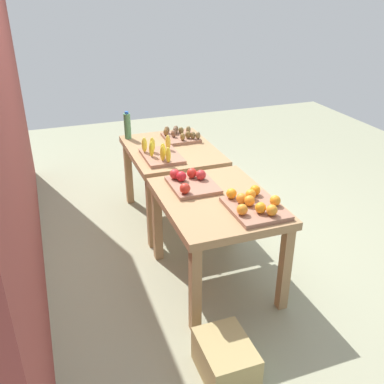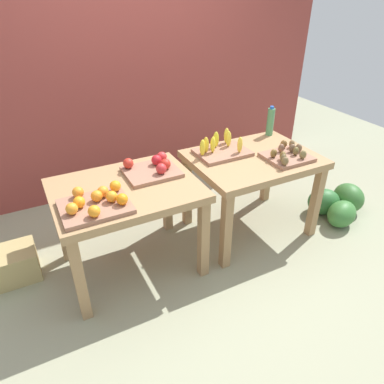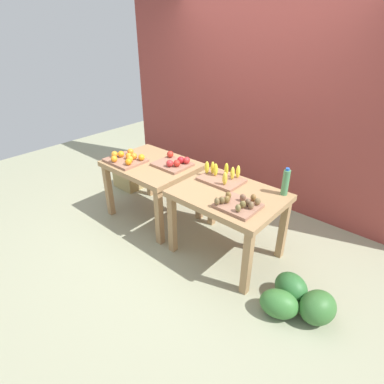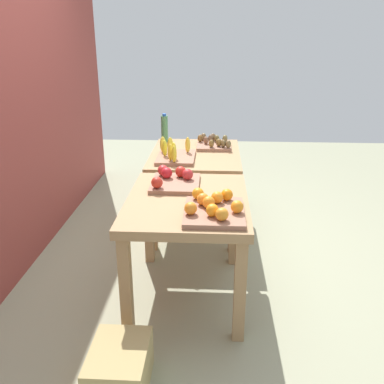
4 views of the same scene
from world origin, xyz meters
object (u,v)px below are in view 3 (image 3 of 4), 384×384
(banana_crate, at_px, (222,177))
(watermelon_pile, at_px, (297,300))
(display_table_left, at_px, (152,171))
(display_table_right, at_px, (228,202))
(water_bottle, at_px, (286,182))
(kiwi_bin, at_px, (238,204))
(cardboard_produce_box, at_px, (129,179))
(orange_bin, at_px, (126,159))
(apple_bin, at_px, (174,163))

(banana_crate, relative_size, watermelon_pile, 0.70)
(display_table_left, bearing_deg, watermelon_pile, -6.44)
(display_table_right, distance_m, water_bottle, 0.58)
(kiwi_bin, distance_m, cardboard_produce_box, 2.36)
(kiwi_bin, bearing_deg, water_bottle, 68.22)
(orange_bin, height_order, banana_crate, banana_crate)
(water_bottle, relative_size, cardboard_produce_box, 0.69)
(display_table_right, xyz_separation_m, apple_bin, (-0.86, 0.11, 0.14))
(cardboard_produce_box, bearing_deg, banana_crate, -4.23)
(display_table_left, relative_size, apple_bin, 2.60)
(apple_bin, distance_m, kiwi_bin, 1.11)
(orange_bin, bearing_deg, kiwi_bin, 0.32)
(display_table_right, height_order, banana_crate, banana_crate)
(water_bottle, bearing_deg, banana_crate, -165.81)
(orange_bin, bearing_deg, banana_crate, 16.57)
(banana_crate, bearing_deg, kiwi_bin, -37.67)
(cardboard_produce_box, bearing_deg, water_bottle, 0.64)
(banana_crate, distance_m, water_bottle, 0.66)
(display_table_right, relative_size, kiwi_bin, 2.89)
(orange_bin, xyz_separation_m, kiwi_bin, (1.58, 0.01, -0.00))
(watermelon_pile, distance_m, cardboard_produce_box, 2.97)
(display_table_left, height_order, water_bottle, water_bottle)
(orange_bin, relative_size, banana_crate, 1.00)
(display_table_left, bearing_deg, water_bottle, 12.04)
(display_table_left, bearing_deg, display_table_right, 0.00)
(orange_bin, xyz_separation_m, water_bottle, (1.78, 0.50, 0.09))
(kiwi_bin, height_order, water_bottle, water_bottle)
(display_table_left, distance_m, apple_bin, 0.32)
(banana_crate, height_order, water_bottle, water_bottle)
(display_table_right, xyz_separation_m, kiwi_bin, (0.22, -0.17, 0.14))
(orange_bin, relative_size, apple_bin, 1.11)
(banana_crate, distance_m, watermelon_pile, 1.37)
(display_table_right, bearing_deg, cardboard_produce_box, 171.49)
(watermelon_pile, bearing_deg, display_table_left, 173.56)
(water_bottle, xyz_separation_m, cardboard_produce_box, (-2.42, -0.03, -0.75))
(kiwi_bin, distance_m, water_bottle, 0.54)
(orange_bin, distance_m, apple_bin, 0.59)
(display_table_right, bearing_deg, apple_bin, 172.44)
(orange_bin, bearing_deg, watermelon_pile, -1.37)
(watermelon_pile, bearing_deg, apple_bin, 169.04)
(apple_bin, bearing_deg, display_table_right, -7.56)
(kiwi_bin, xyz_separation_m, watermelon_pile, (0.70, -0.06, -0.65))
(kiwi_bin, height_order, watermelon_pile, kiwi_bin)
(watermelon_pile, height_order, cardboard_produce_box, watermelon_pile)
(display_table_left, height_order, orange_bin, orange_bin)
(cardboard_produce_box, bearing_deg, watermelon_pile, -10.28)
(display_table_left, bearing_deg, orange_bin, -144.85)
(display_table_left, xyz_separation_m, apple_bin, (0.26, 0.11, 0.14))
(display_table_right, distance_m, orange_bin, 1.39)
(water_bottle, distance_m, watermelon_pile, 1.06)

